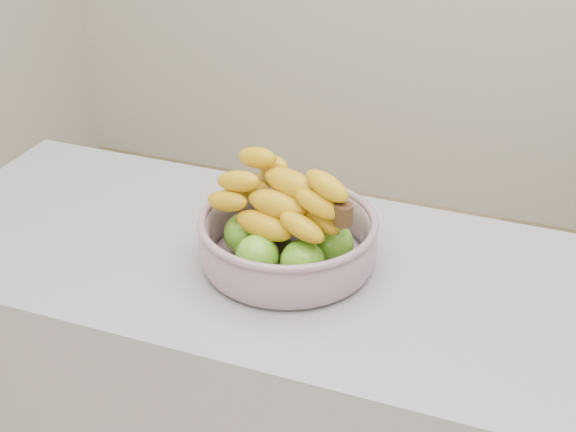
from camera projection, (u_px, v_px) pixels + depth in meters
name	position (u px, v px, depth m)	size (l,w,h in m)	color
fruit_bowl	(288.00, 234.00, 1.46)	(0.33, 0.33, 0.19)	#9FB2BF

